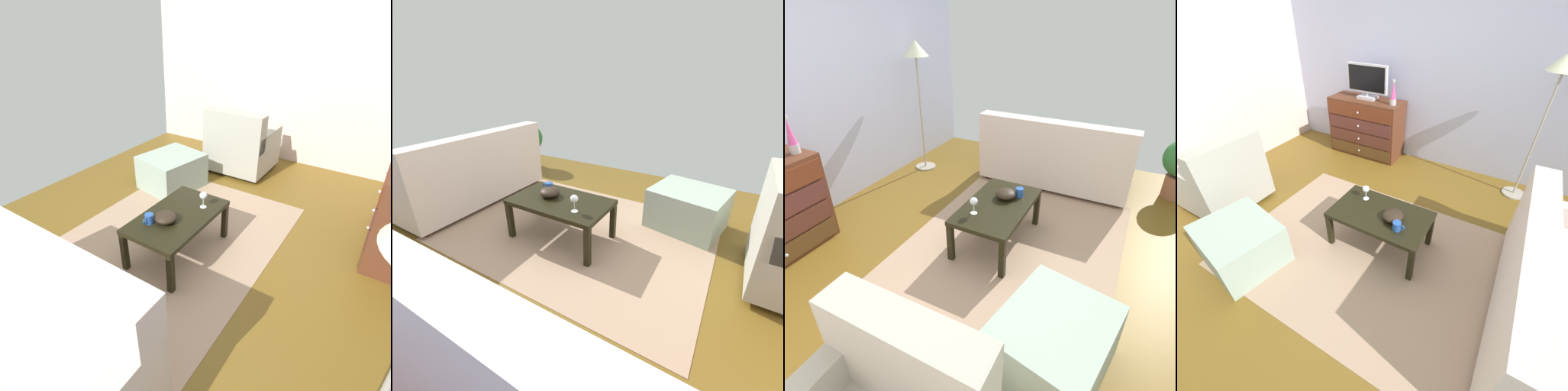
{
  "view_description": "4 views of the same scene",
  "coord_description": "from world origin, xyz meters",
  "views": [
    {
      "loc": [
        2.2,
        1.43,
        1.99
      ],
      "look_at": [
        -0.03,
        -0.03,
        0.46
      ],
      "focal_mm": 29.9,
      "sensor_mm": 36.0,
      "label": 1
    },
    {
      "loc": [
        -1.07,
        1.76,
        1.5
      ],
      "look_at": [
        -0.03,
        -0.01,
        0.54
      ],
      "focal_mm": 24.15,
      "sensor_mm": 36.0,
      "label": 2
    },
    {
      "loc": [
        -2.03,
        -1.03,
        1.93
      ],
      "look_at": [
        0.13,
        0.08,
        0.55
      ],
      "focal_mm": 29.36,
      "sensor_mm": 36.0,
      "label": 3
    },
    {
      "loc": [
        1.14,
        -1.66,
        2.02
      ],
      "look_at": [
        0.11,
        0.1,
        0.47
      ],
      "focal_mm": 23.54,
      "sensor_mm": 36.0,
      "label": 4
    }
  ],
  "objects": [
    {
      "name": "lava_lamp",
      "position": [
        -0.44,
        1.62,
        1.01
      ],
      "size": [
        0.09,
        0.09,
        0.33
      ],
      "color": "#B7B7BC",
      "rests_on": "dresser"
    },
    {
      "name": "coffee_table",
      "position": [
        0.28,
        -0.03,
        0.36
      ],
      "size": [
        0.94,
        0.55,
        0.41
      ],
      "color": "black",
      "rests_on": "ground_plane"
    },
    {
      "name": "wall_accent_rear",
      "position": [
        0.0,
        1.97,
        1.34
      ],
      "size": [
        5.34,
        0.12,
        2.67
      ],
      "primitive_type": "cube",
      "color": "#B1B6D7",
      "rests_on": "ground_plane"
    },
    {
      "name": "ottoman",
      "position": [
        -0.74,
        -0.86,
        0.21
      ],
      "size": [
        0.8,
        0.72,
        0.42
      ],
      "primitive_type": "cube",
      "rotation": [
        0.0,
        0.0,
        -0.19
      ],
      "color": "#98AC9D",
      "rests_on": "ground_plane"
    },
    {
      "name": "wall_plain_left",
      "position": [
        -2.43,
        0.0,
        1.34
      ],
      "size": [
        0.12,
        4.42,
        2.67
      ],
      "primitive_type": "cube",
      "color": "beige",
      "rests_on": "ground_plane"
    },
    {
      "name": "tv",
      "position": [
        -0.89,
        1.68,
        1.12
      ],
      "size": [
        0.64,
        0.18,
        0.47
      ],
      "color": "silver",
      "rests_on": "dresser"
    },
    {
      "name": "bowl_decorative",
      "position": [
        0.42,
        -0.05,
        0.45
      ],
      "size": [
        0.19,
        0.19,
        0.09
      ],
      "primitive_type": "ellipsoid",
      "color": "black",
      "rests_on": "coffee_table"
    },
    {
      "name": "dresser",
      "position": [
        -0.9,
        1.66,
        0.43
      ],
      "size": [
        1.13,
        0.49,
        0.87
      ],
      "color": "#592E1B",
      "rests_on": "ground_plane"
    },
    {
      "name": "mug",
      "position": [
        0.51,
        -0.15,
        0.45
      ],
      "size": [
        0.11,
        0.08,
        0.08
      ],
      "color": "#264FA0",
      "rests_on": "coffee_table"
    },
    {
      "name": "wine_glass",
      "position": [
        0.04,
        0.1,
        0.53
      ],
      "size": [
        0.07,
        0.07,
        0.16
      ],
      "color": "silver",
      "rests_on": "coffee_table"
    },
    {
      "name": "area_rug",
      "position": [
        0.2,
        -0.2,
        0.0
      ],
      "size": [
        2.6,
        1.9,
        0.01
      ],
      "primitive_type": "cube",
      "color": "tan",
      "rests_on": "ground_plane"
    },
    {
      "name": "couch_large",
      "position": [
        1.75,
        -0.17,
        0.34
      ],
      "size": [
        0.85,
        1.82,
        0.88
      ],
      "color": "#332319",
      "rests_on": "ground_plane"
    },
    {
      "name": "standing_lamp",
      "position": [
        1.38,
        1.61,
        1.42
      ],
      "size": [
        0.32,
        0.32,
        1.66
      ],
      "color": "#A59E8C",
      "rests_on": "ground_plane"
    },
    {
      "name": "armchair",
      "position": [
        -1.65,
        -0.36,
        0.35
      ],
      "size": [
        0.8,
        0.81,
        0.88
      ],
      "color": "#332319",
      "rests_on": "ground_plane"
    },
    {
      "name": "ground_plane",
      "position": [
        0.0,
        0.0,
        -0.03
      ],
      "size": [
        5.34,
        4.42,
        0.05
      ],
      "primitive_type": "cube",
      "color": "brown"
    }
  ]
}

